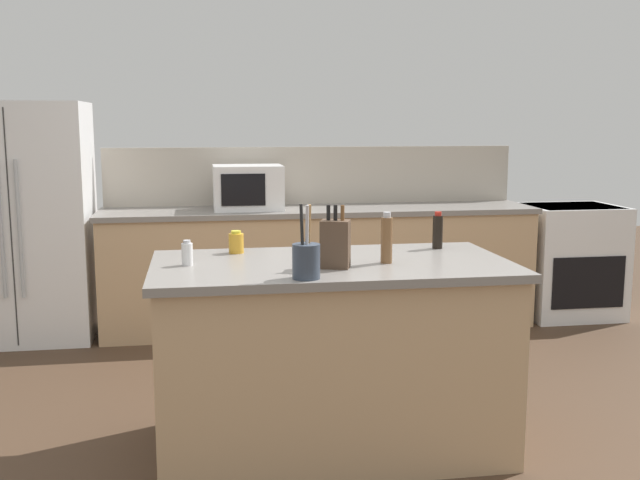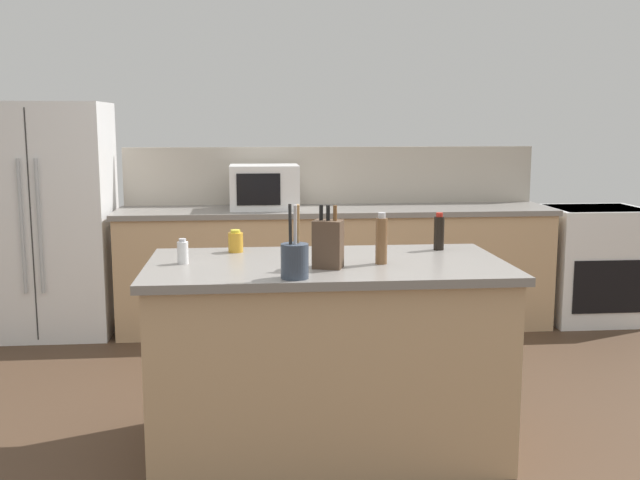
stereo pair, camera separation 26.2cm
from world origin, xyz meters
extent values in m
plane|color=#473323|center=(0.00, 0.00, 0.00)|extent=(14.00, 14.00, 0.00)
cube|color=tan|center=(0.30, 2.20, 0.45)|extent=(3.31, 0.62, 0.90)
cube|color=gray|center=(0.30, 2.20, 0.92)|extent=(3.35, 0.66, 0.04)
cube|color=#B2A899|center=(0.30, 2.52, 1.17)|extent=(3.31, 0.03, 0.46)
cube|color=tan|center=(0.00, 0.00, 0.45)|extent=(1.66, 0.85, 0.90)
cube|color=gray|center=(0.00, 0.00, 0.92)|extent=(1.72, 0.91, 0.04)
cube|color=white|center=(-1.90, 2.25, 0.87)|extent=(0.97, 0.72, 1.74)
cube|color=#2D2D2D|center=(-1.90, 1.89, 0.87)|extent=(0.01, 0.00, 1.66)
cylinder|color=#ADB2B7|center=(-1.96, 1.87, 0.87)|extent=(0.02, 0.02, 0.96)
cylinder|color=#ADB2B7|center=(-1.84, 1.87, 0.87)|extent=(0.02, 0.02, 0.96)
cube|color=white|center=(2.40, 2.20, 0.46)|extent=(0.76, 0.64, 0.92)
cube|color=black|center=(2.40, 1.88, 0.35)|extent=(0.61, 0.01, 0.41)
cube|color=black|center=(2.40, 2.20, 0.91)|extent=(0.68, 0.58, 0.02)
cube|color=white|center=(-0.25, 2.20, 1.11)|extent=(0.52, 0.38, 0.34)
cube|color=black|center=(-0.30, 2.01, 1.11)|extent=(0.32, 0.01, 0.23)
cube|color=#4C3828|center=(-0.01, -0.15, 1.05)|extent=(0.16, 0.14, 0.22)
cylinder|color=black|center=(-0.04, -0.14, 1.20)|extent=(0.02, 0.02, 0.07)
cylinder|color=black|center=(-0.01, -0.15, 1.20)|extent=(0.02, 0.02, 0.07)
cylinder|color=brown|center=(0.02, -0.16, 1.20)|extent=(0.02, 0.02, 0.07)
cylinder|color=#333D4C|center=(-0.18, -0.36, 1.02)|extent=(0.12, 0.12, 0.15)
cylinder|color=olive|center=(-0.16, -0.35, 1.17)|extent=(0.01, 0.05, 0.18)
cylinder|color=black|center=(-0.19, -0.36, 1.17)|extent=(0.01, 0.05, 0.18)
cylinder|color=#B2B2B7|center=(-0.17, -0.38, 1.17)|extent=(0.01, 0.03, 0.18)
cylinder|color=black|center=(0.62, 0.28, 1.03)|extent=(0.05, 0.05, 0.17)
cylinder|color=#B22319|center=(0.62, 0.28, 1.13)|extent=(0.04, 0.04, 0.02)
cylinder|color=gold|center=(-0.44, 0.31, 0.99)|extent=(0.08, 0.08, 0.10)
cylinder|color=gold|center=(-0.44, 0.31, 1.05)|extent=(0.05, 0.05, 0.02)
cylinder|color=brown|center=(0.25, -0.07, 1.05)|extent=(0.06, 0.06, 0.22)
cylinder|color=#B2B2B7|center=(0.25, -0.07, 1.17)|extent=(0.04, 0.04, 0.03)
cylinder|color=silver|center=(-0.68, 0.02, 0.99)|extent=(0.05, 0.05, 0.10)
cylinder|color=#B2B2B7|center=(-0.68, 0.02, 1.05)|extent=(0.03, 0.03, 0.02)
camera|label=1|loc=(-0.62, -3.47, 1.61)|focal=42.00mm
camera|label=2|loc=(-0.36, -3.50, 1.61)|focal=42.00mm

